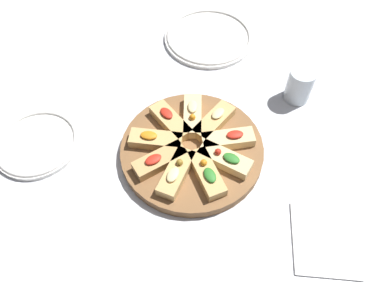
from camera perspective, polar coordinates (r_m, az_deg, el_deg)
The scene contains 15 objects.
ground_plane at distance 0.85m, azimuth -0.00°, elevation -1.39°, with size 3.00×3.00×0.00m, color silver.
serving_board at distance 0.84m, azimuth -0.00°, elevation -0.93°, with size 0.32×0.32×0.02m, color brown.
focaccia_slice_0 at distance 0.83m, azimuth 5.56°, elevation 0.73°, with size 0.10×0.12×0.03m.
focaccia_slice_1 at distance 0.86m, azimuth 3.41°, elevation 3.50°, with size 0.12×0.07×0.03m.
focaccia_slice_2 at distance 0.87m, azimuth 0.09°, elevation 4.42°, with size 0.12×0.08×0.03m.
focaccia_slice_3 at distance 0.86m, azimuth -3.33°, elevation 3.55°, with size 0.09×0.12×0.03m.
focaccia_slice_4 at distance 0.83m, azimuth -5.59°, elevation 0.63°, with size 0.07×0.12×0.03m.
focaccia_slice_5 at distance 0.80m, azimuth -4.97°, elevation -2.49°, with size 0.12×0.10×0.03m.
focaccia_slice_6 at distance 0.78m, azimuth -2.30°, elevation -4.44°, with size 0.12×0.04×0.03m.
focaccia_slice_7 at distance 0.78m, azimuth 2.29°, elevation -4.45°, with size 0.11×0.11×0.03m.
focaccia_slice_8 at distance 0.80m, azimuth 5.05°, elevation -2.30°, with size 0.05×0.12×0.03m.
plate_left at distance 0.93m, azimuth -22.58°, elevation 0.10°, with size 0.19×0.19×0.02m.
plate_right at distance 1.11m, azimuth 2.58°, elevation 15.98°, with size 0.25×0.25×0.02m.
water_glass at distance 0.96m, azimuth 16.08°, elevation 8.61°, with size 0.06×0.06×0.09m, color silver.
napkin_stack at distance 0.79m, azimuth 19.64°, elevation -13.52°, with size 0.15×0.13×0.01m, color white.
Camera 1 is at (-0.43, -0.19, 0.71)m, focal length 35.00 mm.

